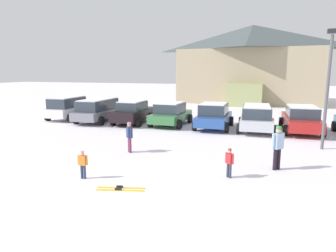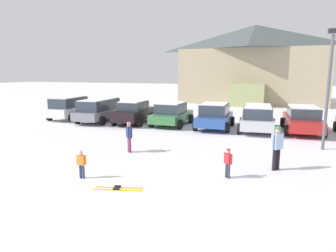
{
  "view_description": "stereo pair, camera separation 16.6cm",
  "coord_description": "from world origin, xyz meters",
  "px_view_note": "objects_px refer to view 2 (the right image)",
  "views": [
    {
      "loc": [
        3.65,
        -6.74,
        3.68
      ],
      "look_at": [
        -1.09,
        7.25,
        0.98
      ],
      "focal_mm": 32.0,
      "sensor_mm": 36.0,
      "label": 1
    },
    {
      "loc": [
        3.8,
        -6.69,
        3.68
      ],
      "look_at": [
        -1.09,
        7.25,
        0.98
      ],
      "focal_mm": 32.0,
      "sensor_mm": 36.0,
      "label": 2
    }
  ],
  "objects_px": {
    "parked_white_suv": "(69,107)",
    "skier_child_in_orange_jacket": "(82,163)",
    "parked_blue_hatchback": "(215,116)",
    "skier_adult_in_blue_parka": "(277,146)",
    "parked_green_coupe": "(172,114)",
    "skier_teen_in_navy_coat": "(129,135)",
    "parked_grey_wagon": "(100,109)",
    "pair_of_skis": "(118,189)",
    "parked_red_sedan": "(302,119)",
    "parked_silver_wagon": "(257,117)",
    "skier_child_in_red_jacket": "(228,162)",
    "ski_lodge": "(254,64)",
    "lamp_post": "(329,84)",
    "parked_black_sedan": "(134,112)"
  },
  "relations": [
    {
      "from": "parked_blue_hatchback",
      "to": "pair_of_skis",
      "type": "relative_size",
      "value": 2.65
    },
    {
      "from": "parked_white_suv",
      "to": "parked_blue_hatchback",
      "type": "bearing_deg",
      "value": -1.22
    },
    {
      "from": "parked_red_sedan",
      "to": "parked_white_suv",
      "type": "bearing_deg",
      "value": -179.07
    },
    {
      "from": "parked_blue_hatchback",
      "to": "lamp_post",
      "type": "xyz_separation_m",
      "value": [
        5.9,
        -3.64,
        2.29
      ]
    },
    {
      "from": "skier_adult_in_blue_parka",
      "to": "pair_of_skis",
      "type": "distance_m",
      "value": 6.05
    },
    {
      "from": "skier_teen_in_navy_coat",
      "to": "pair_of_skis",
      "type": "bearing_deg",
      "value": -68.07
    },
    {
      "from": "parked_grey_wagon",
      "to": "skier_child_in_orange_jacket",
      "type": "relative_size",
      "value": 4.93
    },
    {
      "from": "parked_silver_wagon",
      "to": "skier_child_in_orange_jacket",
      "type": "height_order",
      "value": "parked_silver_wagon"
    },
    {
      "from": "skier_child_in_orange_jacket",
      "to": "lamp_post",
      "type": "bearing_deg",
      "value": 39.96
    },
    {
      "from": "ski_lodge",
      "to": "parked_red_sedan",
      "type": "relative_size",
      "value": 3.48
    },
    {
      "from": "parked_white_suv",
      "to": "skier_child_in_orange_jacket",
      "type": "relative_size",
      "value": 4.16
    },
    {
      "from": "parked_blue_hatchback",
      "to": "parked_silver_wagon",
      "type": "distance_m",
      "value": 2.67
    },
    {
      "from": "ski_lodge",
      "to": "parked_grey_wagon",
      "type": "distance_m",
      "value": 21.44
    },
    {
      "from": "parked_green_coupe",
      "to": "skier_teen_in_navy_coat",
      "type": "height_order",
      "value": "parked_green_coupe"
    },
    {
      "from": "parked_white_suv",
      "to": "parked_grey_wagon",
      "type": "bearing_deg",
      "value": -5.68
    },
    {
      "from": "parked_grey_wagon",
      "to": "parked_blue_hatchback",
      "type": "bearing_deg",
      "value": 0.29
    },
    {
      "from": "parked_grey_wagon",
      "to": "parked_black_sedan",
      "type": "distance_m",
      "value": 2.8
    },
    {
      "from": "parked_white_suv",
      "to": "skier_child_in_orange_jacket",
      "type": "bearing_deg",
      "value": -51.11
    },
    {
      "from": "skier_teen_in_navy_coat",
      "to": "parked_black_sedan",
      "type": "bearing_deg",
      "value": 114.03
    },
    {
      "from": "parked_blue_hatchback",
      "to": "skier_adult_in_blue_parka",
      "type": "height_order",
      "value": "parked_blue_hatchback"
    },
    {
      "from": "parked_grey_wagon",
      "to": "skier_child_in_red_jacket",
      "type": "distance_m",
      "value": 14.05
    },
    {
      "from": "parked_grey_wagon",
      "to": "parked_red_sedan",
      "type": "relative_size",
      "value": 1.0
    },
    {
      "from": "skier_adult_in_blue_parka",
      "to": "pair_of_skis",
      "type": "height_order",
      "value": "skier_adult_in_blue_parka"
    },
    {
      "from": "skier_child_in_red_jacket",
      "to": "skier_child_in_orange_jacket",
      "type": "relative_size",
      "value": 1.06
    },
    {
      "from": "parked_red_sedan",
      "to": "skier_teen_in_navy_coat",
      "type": "height_order",
      "value": "parked_red_sedan"
    },
    {
      "from": "parked_grey_wagon",
      "to": "parked_silver_wagon",
      "type": "height_order",
      "value": "parked_grey_wagon"
    },
    {
      "from": "skier_child_in_red_jacket",
      "to": "skier_child_in_orange_jacket",
      "type": "bearing_deg",
      "value": -160.23
    },
    {
      "from": "skier_child_in_red_jacket",
      "to": "pair_of_skis",
      "type": "height_order",
      "value": "skier_child_in_red_jacket"
    },
    {
      "from": "parked_green_coupe",
      "to": "parked_red_sedan",
      "type": "bearing_deg",
      "value": 2.21
    },
    {
      "from": "ski_lodge",
      "to": "pair_of_skis",
      "type": "height_order",
      "value": "ski_lodge"
    },
    {
      "from": "ski_lodge",
      "to": "lamp_post",
      "type": "bearing_deg",
      "value": -77.86
    },
    {
      "from": "skier_child_in_red_jacket",
      "to": "pair_of_skis",
      "type": "xyz_separation_m",
      "value": [
        -3.12,
        -2.19,
        -0.57
      ]
    },
    {
      "from": "parked_white_suv",
      "to": "parked_blue_hatchback",
      "type": "height_order",
      "value": "parked_white_suv"
    },
    {
      "from": "parked_red_sedan",
      "to": "skier_child_in_red_jacket",
      "type": "relative_size",
      "value": 4.67
    },
    {
      "from": "parked_grey_wagon",
      "to": "skier_child_in_orange_jacket",
      "type": "distance_m",
      "value": 12.29
    },
    {
      "from": "parked_white_suv",
      "to": "pair_of_skis",
      "type": "height_order",
      "value": "parked_white_suv"
    },
    {
      "from": "skier_child_in_red_jacket",
      "to": "parked_black_sedan",
      "type": "bearing_deg",
      "value": 131.26
    },
    {
      "from": "pair_of_skis",
      "to": "parked_green_coupe",
      "type": "bearing_deg",
      "value": 100.3
    },
    {
      "from": "skier_adult_in_blue_parka",
      "to": "parked_grey_wagon",
      "type": "bearing_deg",
      "value": 148.63
    },
    {
      "from": "ski_lodge",
      "to": "parked_grey_wagon",
      "type": "relative_size",
      "value": 3.49
    },
    {
      "from": "parked_blue_hatchback",
      "to": "parked_red_sedan",
      "type": "bearing_deg",
      "value": 5.61
    },
    {
      "from": "pair_of_skis",
      "to": "parked_black_sedan",
      "type": "bearing_deg",
      "value": 113.27
    },
    {
      "from": "skier_child_in_orange_jacket",
      "to": "lamp_post",
      "type": "height_order",
      "value": "lamp_post"
    },
    {
      "from": "parked_grey_wagon",
      "to": "pair_of_skis",
      "type": "bearing_deg",
      "value": -55.69
    },
    {
      "from": "skier_child_in_red_jacket",
      "to": "skier_teen_in_navy_coat",
      "type": "distance_m",
      "value": 5.16
    },
    {
      "from": "parked_silver_wagon",
      "to": "pair_of_skis",
      "type": "distance_m",
      "value": 11.82
    },
    {
      "from": "parked_red_sedan",
      "to": "skier_child_in_red_jacket",
      "type": "xyz_separation_m",
      "value": [
        -3.11,
        -9.58,
        -0.23
      ]
    },
    {
      "from": "parked_silver_wagon",
      "to": "parked_white_suv",
      "type": "bearing_deg",
      "value": 178.9
    },
    {
      "from": "parked_blue_hatchback",
      "to": "skier_child_in_red_jacket",
      "type": "bearing_deg",
      "value": -76.55
    },
    {
      "from": "ski_lodge",
      "to": "parked_silver_wagon",
      "type": "relative_size",
      "value": 3.92
    }
  ]
}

